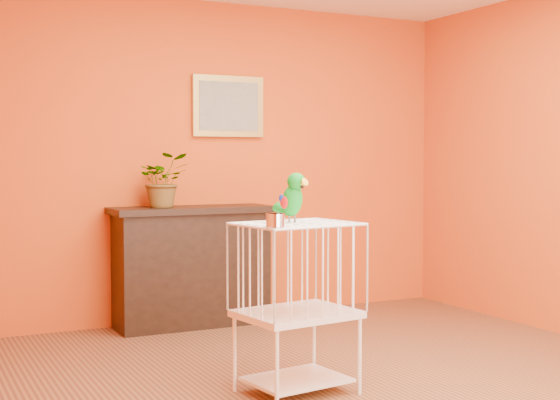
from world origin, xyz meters
TOP-DOWN VIEW (x-y plane):
  - ground at (0.00, 0.00)m, footprint 4.50×4.50m
  - room_shell at (0.00, 0.00)m, footprint 4.50×4.50m
  - console_cabinet at (-0.39, 2.03)m, footprint 1.27×0.46m
  - potted_plant at (-0.62, 2.02)m, footprint 0.42×0.45m
  - framed_picture at (0.00, 2.22)m, footprint 0.62×0.04m
  - birdcage at (-0.47, 0.09)m, footprint 0.68×0.56m
  - feed_cup at (-0.71, -0.14)m, footprint 0.10×0.10m
  - parrot at (-0.47, 0.14)m, footprint 0.15×0.25m

SIDE VIEW (x-z plane):
  - ground at x=0.00m, z-range 0.00..0.00m
  - console_cabinet at x=-0.39m, z-range 0.00..0.94m
  - birdcage at x=-0.47m, z-range 0.02..0.98m
  - feed_cup at x=-0.71m, z-range 0.96..1.03m
  - parrot at x=-0.47m, z-range 0.96..1.24m
  - potted_plant at x=-0.62m, z-range 0.94..1.27m
  - room_shell at x=0.00m, z-range -0.67..3.83m
  - framed_picture at x=0.00m, z-range 1.50..2.00m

